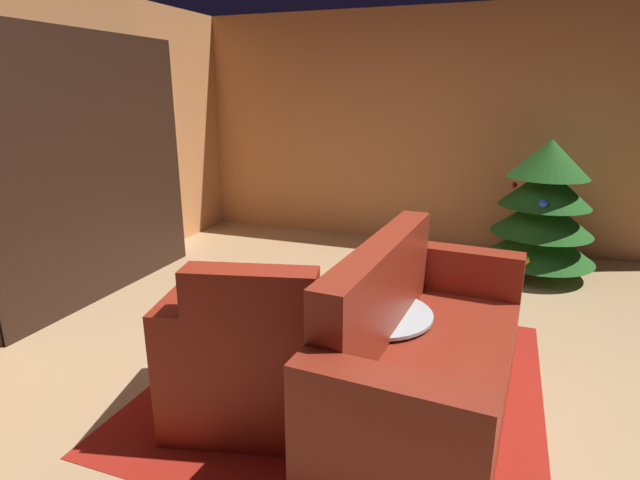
# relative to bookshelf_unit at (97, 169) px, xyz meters

# --- Properties ---
(ground_plane) EXTENTS (7.09, 7.09, 0.00)m
(ground_plane) POSITION_rel_bookshelf_unit_xyz_m (2.54, -0.58, -1.06)
(ground_plane) COLOR tan
(wall_back) EXTENTS (5.67, 0.06, 2.57)m
(wall_back) POSITION_rel_bookshelf_unit_xyz_m (2.54, 2.40, 0.22)
(wall_back) COLOR #D58A4F
(wall_back) RESTS_ON ground
(wall_left) EXTENTS (0.06, 6.03, 2.57)m
(wall_left) POSITION_rel_bookshelf_unit_xyz_m (-0.26, -0.58, 0.22)
(wall_left) COLOR #D58A4F
(wall_left) RESTS_ON ground
(area_rug) EXTENTS (2.21, 2.28, 0.01)m
(area_rug) POSITION_rel_bookshelf_unit_xyz_m (2.51, -0.78, -1.06)
(area_rug) COLOR #A11F15
(area_rug) RESTS_ON ground
(bookshelf_unit) EXTENTS (0.37, 2.13, 2.16)m
(bookshelf_unit) POSITION_rel_bookshelf_unit_xyz_m (0.00, 0.00, 0.00)
(bookshelf_unit) COLOR black
(bookshelf_unit) RESTS_ON ground
(armchair_red) EXTENTS (1.13, 0.98, 0.93)m
(armchair_red) POSITION_rel_bookshelf_unit_xyz_m (2.18, -1.23, -0.73)
(armchair_red) COLOR maroon
(armchair_red) RESTS_ON ground
(couch_red) EXTENTS (0.91, 1.94, 0.94)m
(couch_red) POSITION_rel_bookshelf_unit_xyz_m (2.96, -0.92, -0.74)
(couch_red) COLOR maroon
(couch_red) RESTS_ON ground
(coffee_table) EXTENTS (0.68, 0.68, 0.44)m
(coffee_table) POSITION_rel_bookshelf_unit_xyz_m (2.64, -0.68, -0.67)
(coffee_table) COLOR black
(coffee_table) RESTS_ON ground
(book_stack_on_table) EXTENTS (0.21, 0.17, 0.14)m
(book_stack_on_table) POSITION_rel_bookshelf_unit_xyz_m (2.64, -0.72, -0.56)
(book_stack_on_table) COLOR #DFC14D
(book_stack_on_table) RESTS_ON coffee_table
(bottle_on_table) EXTENTS (0.06, 0.06, 0.27)m
(bottle_on_table) POSITION_rel_bookshelf_unit_xyz_m (2.46, -0.65, -0.52)
(bottle_on_table) COLOR #1E5523
(bottle_on_table) RESTS_ON coffee_table
(decorated_tree) EXTENTS (1.01, 1.01, 1.29)m
(decorated_tree) POSITION_rel_bookshelf_unit_xyz_m (3.66, 1.62, -0.41)
(decorated_tree) COLOR brown
(decorated_tree) RESTS_ON ground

